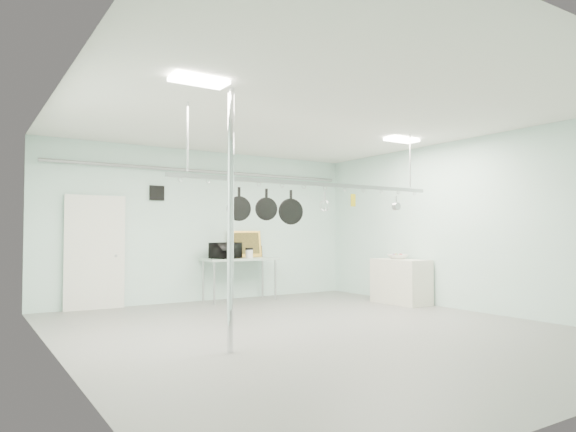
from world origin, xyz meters
TOP-DOWN VIEW (x-y plane):
  - floor at (0.00, 0.00)m, footprint 8.00×8.00m
  - ceiling at (0.00, 0.00)m, footprint 7.00×8.00m
  - back_wall at (0.00, 3.99)m, footprint 7.00×0.02m
  - right_wall at (3.49, 0.00)m, footprint 0.02×8.00m
  - door at (-2.30, 3.94)m, footprint 1.10×0.10m
  - wall_vent at (-1.10, 3.97)m, footprint 0.30×0.04m
  - conduit_pipe at (0.00, 3.90)m, footprint 6.60×0.07m
  - chrome_pole at (-1.70, -0.60)m, footprint 0.08×0.08m
  - prep_table at (0.60, 3.60)m, footprint 1.60×0.70m
  - side_cabinet at (3.15, 1.40)m, footprint 0.60×1.20m
  - pot_rack at (0.20, 0.30)m, footprint 4.80×0.06m
  - light_panel_left at (-2.20, -0.80)m, footprint 0.65×0.30m
  - light_panel_right at (2.40, 0.60)m, footprint 0.65×0.30m
  - microwave at (0.23, 3.54)m, footprint 0.72×0.61m
  - coffee_canister at (0.72, 3.40)m, footprint 0.18×0.18m
  - painting_large at (0.88, 3.90)m, footprint 0.78×0.14m
  - painting_small at (1.16, 3.90)m, footprint 0.30×0.10m
  - fruit_bowl at (3.20, 1.54)m, footprint 0.50×0.50m
  - skillet_left at (-1.12, 0.30)m, footprint 0.35×0.13m
  - skillet_mid at (-0.67, 0.30)m, footprint 0.34×0.13m
  - skillet_right at (-0.24, 0.30)m, footprint 0.40×0.13m
  - whisk at (0.39, 0.30)m, footprint 0.22×0.22m
  - grater at (0.98, 0.30)m, footprint 0.09×0.05m
  - saucepan at (1.95, 0.30)m, footprint 0.15×0.11m
  - fruit_cluster at (3.20, 1.54)m, footprint 0.24×0.24m

SIDE VIEW (x-z plane):
  - floor at x=0.00m, z-range 0.00..0.00m
  - side_cabinet at x=3.15m, z-range 0.00..0.90m
  - prep_table at x=0.60m, z-range 0.38..1.28m
  - fruit_bowl at x=3.20m, z-range 0.90..1.00m
  - fruit_cluster at x=3.20m, z-range 0.94..1.03m
  - coffee_canister at x=0.72m, z-range 0.91..1.09m
  - painting_small at x=1.16m, z-range 0.90..1.16m
  - door at x=-2.30m, z-range -0.05..2.15m
  - microwave at x=0.23m, z-range 0.91..1.24m
  - painting_large at x=0.88m, z-range 0.90..1.49m
  - back_wall at x=0.00m, z-range 0.00..3.20m
  - right_wall at x=3.49m, z-range 0.00..3.20m
  - chrome_pole at x=-1.70m, z-range 0.00..3.20m
  - skillet_right at x=-0.24m, z-range 1.56..2.09m
  - skillet_left at x=-1.12m, z-range 1.62..2.09m
  - skillet_mid at x=-0.67m, z-range 1.62..2.09m
  - whisk at x=0.39m, z-range 1.80..2.09m
  - saucepan at x=1.95m, z-range 1.84..2.09m
  - grater at x=0.98m, z-range 1.86..2.09m
  - pot_rack at x=0.20m, z-range 1.73..2.73m
  - wall_vent at x=-1.10m, z-range 2.10..2.40m
  - conduit_pipe at x=0.00m, z-range 2.71..2.79m
  - light_panel_left at x=-2.20m, z-range 3.14..3.19m
  - light_panel_right at x=2.40m, z-range 3.14..3.19m
  - ceiling at x=0.00m, z-range 3.18..3.20m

